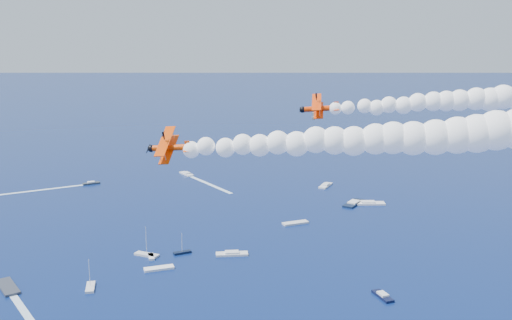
# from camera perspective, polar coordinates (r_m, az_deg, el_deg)

# --- Properties ---
(biplane_lead) EXTENTS (8.85, 10.43, 7.73)m
(biplane_lead) POSITION_cam_1_polar(r_m,az_deg,el_deg) (118.23, 6.04, 4.83)
(biplane_lead) COLOR #F33A05
(biplane_trail) EXTENTS (7.32, 8.94, 7.56)m
(biplane_trail) POSITION_cam_1_polar(r_m,az_deg,el_deg) (88.11, -8.09, 1.15)
(biplane_trail) COLOR #E84104
(smoke_trail_lead) EXTENTS (50.27, 15.65, 9.25)m
(smoke_trail_lead) POSITION_cam_1_polar(r_m,az_deg,el_deg) (120.28, 18.16, 5.31)
(smoke_trail_lead) COLOR white
(smoke_trail_trail) EXTENTS (50.08, 12.15, 9.25)m
(smoke_trail_trail) POSITION_cam_1_polar(r_m,az_deg,el_deg) (83.90, 8.49, 1.88)
(smoke_trail_trail) COLOR white
(spectator_boats) EXTENTS (243.25, 171.83, 0.70)m
(spectator_boats) POSITION_cam_1_polar(r_m,az_deg,el_deg) (209.78, 6.12, -7.58)
(spectator_boats) COLOR #2C323B
(spectator_boats) RESTS_ON ground
(boat_wakes) EXTENTS (101.30, 167.47, 0.04)m
(boat_wakes) POSITION_cam_1_polar(r_m,az_deg,el_deg) (243.20, -13.89, -5.15)
(boat_wakes) COLOR white
(boat_wakes) RESTS_ON ground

